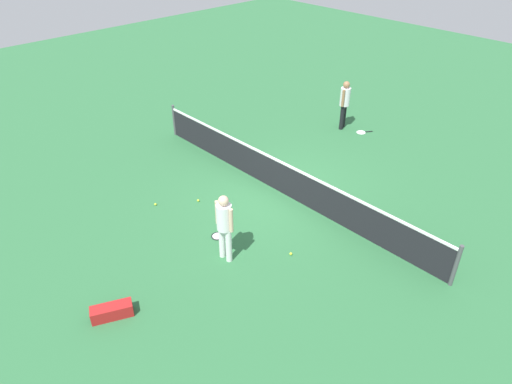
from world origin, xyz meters
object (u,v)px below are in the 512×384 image
tennis_ball_by_net (155,204)px  tennis_racket_far_player (362,132)px  tennis_racket_near_player (218,237)px  tennis_ball_midcourt (291,254)px  player_near_side (224,223)px  player_far_side (345,101)px  tennis_ball_near_player (198,200)px  equipment_bag (110,312)px

tennis_ball_by_net → tennis_racket_far_player: bearing=81.0°
tennis_racket_near_player → tennis_ball_by_net: tennis_ball_by_net is taller
tennis_racket_near_player → tennis_ball_midcourt: 1.84m
player_near_side → player_far_side: bearing=108.0°
tennis_ball_near_player → tennis_ball_by_net: size_ratio=1.00×
tennis_racket_near_player → tennis_ball_midcourt: size_ratio=9.12×
player_near_side → tennis_ball_by_net: 3.06m
player_near_side → tennis_ball_by_net: player_near_side is taller
tennis_racket_far_player → tennis_ball_by_net: (-1.21, -7.64, 0.02)m
player_far_side → tennis_ball_near_player: player_far_side is taller
tennis_ball_by_net → equipment_bag: (2.66, -2.78, 0.11)m
player_near_side → tennis_racket_near_player: (-0.71, 0.35, -1.00)m
tennis_racket_far_player → equipment_bag: bearing=-82.1°
player_far_side → tennis_ball_midcourt: size_ratio=25.76×
equipment_bag → player_near_side: bearing=84.9°
tennis_ball_by_net → equipment_bag: size_ratio=0.08×
player_near_side → tennis_racket_far_player: bearing=102.5°
player_near_side → tennis_racket_far_player: 7.90m
tennis_racket_far_player → player_near_side: bearing=-77.5°
tennis_racket_far_player → tennis_ball_near_player: size_ratio=8.89×
tennis_racket_near_player → tennis_ball_by_net: 2.22m
tennis_ball_near_player → tennis_ball_midcourt: (3.21, 0.20, 0.00)m
tennis_ball_near_player → equipment_bag: equipment_bag is taller
player_near_side → tennis_ball_by_net: bearing=179.8°
player_far_side → tennis_ball_by_net: bearing=-93.7°
player_far_side → tennis_racket_far_player: bearing=14.3°
tennis_ball_by_net → tennis_ball_near_player: bearing=55.3°
player_far_side → tennis_ball_by_net: player_far_side is taller
player_far_side → tennis_ball_midcourt: (3.37, -6.32, -0.98)m
tennis_racket_near_player → tennis_ball_by_net: size_ratio=9.12×
player_near_side → tennis_ball_near_player: bearing=157.3°
tennis_racket_near_player → tennis_racket_far_player: size_ratio=1.03×
player_far_side → tennis_ball_near_player: size_ratio=25.76×
player_near_side → player_far_side: size_ratio=1.00×
equipment_bag → tennis_racket_far_player: bearing=97.9°
player_far_side → tennis_ball_near_player: 6.60m
player_far_side → tennis_racket_far_player: (0.72, 0.18, -1.00)m
player_near_side → player_far_side: (-2.42, 7.47, 0.00)m
tennis_racket_near_player → tennis_ball_midcourt: tennis_ball_midcourt is taller
tennis_racket_near_player → tennis_ball_near_player: (-1.55, 0.59, 0.02)m
tennis_racket_far_player → tennis_ball_near_player: (-0.56, -6.71, 0.02)m
equipment_bag → tennis_ball_midcourt: bearing=73.0°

